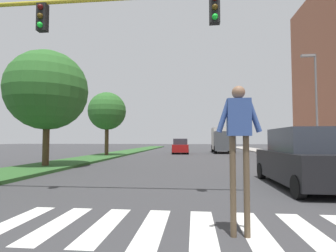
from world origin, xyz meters
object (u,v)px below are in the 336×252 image
(sedan_midblock, at_px, (180,147))
(truck_box_delivery, at_px, (222,139))
(tree_far, at_px, (107,111))
(tree_mid, at_px, (47,90))
(traffic_light_gantry, at_px, (41,43))
(street_lamp_right, at_px, (315,97))
(suv_crossing, at_px, (303,159))
(pedestrian_performer, at_px, (239,135))

(sedan_midblock, xyz_separation_m, truck_box_delivery, (5.04, 2.53, 0.84))
(tree_far, xyz_separation_m, truck_box_delivery, (11.71, 8.64, -2.67))
(tree_mid, height_order, tree_far, tree_mid)
(traffic_light_gantry, bearing_deg, tree_far, 102.83)
(street_lamp_right, distance_m, truck_box_delivery, 14.73)
(tree_mid, height_order, traffic_light_gantry, tree_mid)
(street_lamp_right, bearing_deg, tree_mid, -163.17)
(street_lamp_right, xyz_separation_m, suv_crossing, (-4.83, -9.88, -3.66))
(traffic_light_gantry, height_order, truck_box_delivery, traffic_light_gantry)
(tree_mid, xyz_separation_m, tree_far, (0.10, 9.98, -0.10))
(street_lamp_right, relative_size, pedestrian_performer, 3.01)
(street_lamp_right, relative_size, suv_crossing, 1.63)
(pedestrian_performer, xyz_separation_m, suv_crossing, (2.89, 4.73, -0.73))
(suv_crossing, xyz_separation_m, truck_box_delivery, (-0.15, 23.41, 0.70))
(tree_mid, xyz_separation_m, truck_box_delivery, (11.81, 18.62, -2.77))
(tree_far, bearing_deg, tree_mid, -90.57)
(street_lamp_right, bearing_deg, pedestrian_performer, -117.86)
(tree_far, bearing_deg, sedan_midblock, 42.48)
(pedestrian_performer, height_order, sedan_midblock, pedestrian_performer)
(traffic_light_gantry, bearing_deg, sedan_midblock, 83.10)
(tree_mid, height_order, pedestrian_performer, tree_mid)
(sedan_midblock, bearing_deg, pedestrian_performer, -84.86)
(street_lamp_right, bearing_deg, sedan_midblock, 132.33)
(tree_mid, relative_size, truck_box_delivery, 1.05)
(traffic_light_gantry, relative_size, sedan_midblock, 2.10)
(sedan_midblock, bearing_deg, traffic_light_gantry, -96.90)
(tree_far, height_order, suv_crossing, tree_far)
(tree_far, bearing_deg, street_lamp_right, -16.35)
(tree_mid, distance_m, sedan_midblock, 17.82)
(truck_box_delivery, bearing_deg, sedan_midblock, -153.35)
(suv_crossing, bearing_deg, sedan_midblock, 103.96)
(traffic_light_gantry, relative_size, pedestrian_performer, 3.61)
(tree_mid, height_order, street_lamp_right, street_lamp_right)
(street_lamp_right, xyz_separation_m, pedestrian_performer, (-7.72, -14.61, -2.93))
(street_lamp_right, xyz_separation_m, sedan_midblock, (-10.03, 11.01, -3.80))
(traffic_light_gantry, relative_size, suv_crossing, 1.95)
(pedestrian_performer, distance_m, truck_box_delivery, 28.28)
(traffic_light_gantry, height_order, pedestrian_performer, traffic_light_gantry)
(traffic_light_gantry, height_order, street_lamp_right, street_lamp_right)
(tree_far, bearing_deg, suv_crossing, -51.24)
(sedan_midblock, height_order, truck_box_delivery, truck_box_delivery)
(suv_crossing, bearing_deg, tree_far, 128.76)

